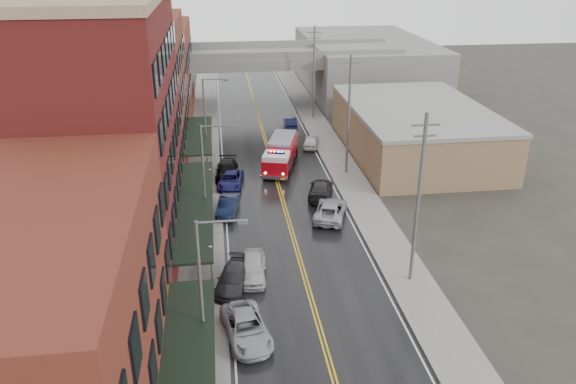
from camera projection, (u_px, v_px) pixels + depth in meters
road at (282, 197)px, 51.72m from camera, size 11.00×160.00×0.02m
sidewalk_left at (202, 201)px, 50.83m from camera, size 3.00×160.00×0.15m
sidewalk_right at (359, 192)px, 52.54m from camera, size 3.00×160.00×0.15m
curb_left at (220, 200)px, 51.03m from camera, size 0.30×160.00×0.15m
curb_right at (342, 193)px, 52.35m from camera, size 0.30×160.00×0.15m
brick_building_a at (46, 333)px, 24.15m from camera, size 9.00×18.00×12.00m
brick_building_b at (109, 133)px, 40.18m from camera, size 9.00×20.00×18.00m
brick_building_c at (139, 94)px, 56.66m from camera, size 9.00×15.00×15.00m
brick_building_far at (155, 73)px, 73.14m from camera, size 9.00×20.00×12.00m
tan_building at (415, 132)px, 61.66m from camera, size 14.00×22.00×5.00m
right_far_block at (365, 65)px, 88.51m from camera, size 18.00×30.00×8.00m
awning_0 at (187, 376)px, 26.05m from camera, size 2.60×16.00×3.09m
awning_1 at (196, 204)px, 43.28m from camera, size 2.60×18.00×3.09m
awning_2 at (199, 135)px, 59.16m from camera, size 2.60×13.00×3.09m
globe_lamp_1 at (211, 257)px, 37.33m from camera, size 0.44×0.44×3.12m
globe_lamp_2 at (210, 178)px, 50.04m from camera, size 0.44×0.44×3.12m
street_lamp_0 at (205, 287)px, 28.90m from camera, size 2.64×0.22×9.00m
street_lamp_1 at (207, 173)px, 43.42m from camera, size 2.64×0.22×9.00m
street_lamp_2 at (207, 115)px, 57.93m from camera, size 2.64×0.22×9.00m
utility_pole_0 at (418, 197)px, 36.41m from camera, size 1.80×0.24×12.00m
utility_pole_1 at (349, 113)px, 54.55m from camera, size 1.80×0.24×12.00m
utility_pole_2 at (314, 71)px, 72.70m from camera, size 1.80×0.24×12.00m
overpass at (255, 65)px, 78.34m from camera, size 40.00×10.00×7.50m
fire_truck at (281, 153)px, 57.91m from camera, size 4.93×8.56×2.98m
parked_car_left_2 at (246, 328)px, 32.95m from camera, size 3.22×5.47×1.43m
parked_car_left_3 at (233, 278)px, 37.88m from camera, size 3.15×5.14×1.39m
parked_car_left_4 at (253, 268)px, 39.01m from camera, size 2.20×4.63×1.53m
parked_car_left_5 at (228, 206)px, 48.30m from camera, size 2.29×4.57×1.44m
parked_car_left_6 at (230, 180)px, 53.82m from camera, size 2.91×5.12×1.35m
parked_car_left_7 at (227, 170)px, 55.90m from camera, size 2.53×5.37×1.51m
parked_car_right_0 at (330, 210)px, 47.55m from camera, size 4.04×5.83×1.48m
parked_car_right_1 at (321, 189)px, 51.66m from camera, size 3.30×5.40×1.46m
parked_car_right_2 at (311, 141)px, 64.29m from camera, size 2.57×4.40×1.41m
parked_car_right_3 at (290, 123)px, 70.98m from camera, size 1.63×4.26×1.39m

